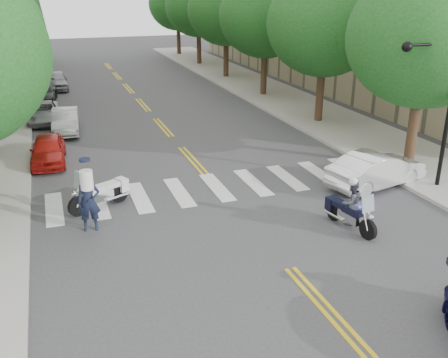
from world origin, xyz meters
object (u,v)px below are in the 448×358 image
convertible (377,169)px  officer_standing (89,202)px  motorcycle_parked (104,193)px  motorcycle_police (350,206)px

convertible → officer_standing: bearing=78.1°
motorcycle_parked → officer_standing: 1.88m
motorcycle_police → motorcycle_parked: 8.63m
motorcycle_police → motorcycle_parked: size_ratio=0.98×
motorcycle_police → convertible: (3.06, 2.84, -0.10)m
motorcycle_police → officer_standing: officer_standing is taller
motorcycle_police → officer_standing: 8.49m
convertible → motorcycle_police: bearing=120.4°
officer_standing → convertible: size_ratio=0.46×
officer_standing → convertible: bearing=6.8°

